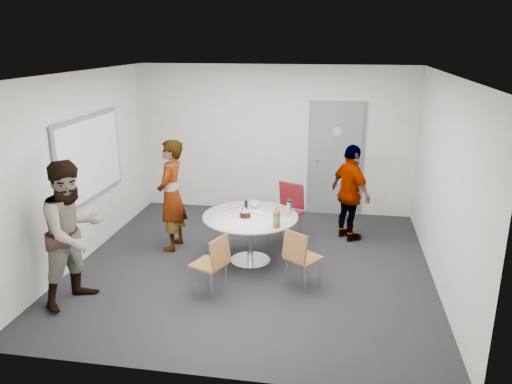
% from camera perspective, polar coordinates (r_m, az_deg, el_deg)
% --- Properties ---
extents(floor, '(5.00, 5.00, 0.00)m').
position_cam_1_polar(floor, '(7.26, -0.40, -8.40)').
color(floor, black).
rests_on(floor, ground).
extents(ceiling, '(5.00, 5.00, 0.00)m').
position_cam_1_polar(ceiling, '(6.57, -0.45, 13.37)').
color(ceiling, silver).
rests_on(ceiling, wall_back).
extents(wall_back, '(5.00, 0.00, 5.00)m').
position_cam_1_polar(wall_back, '(9.20, 2.31, 5.98)').
color(wall_back, beige).
rests_on(wall_back, floor).
extents(wall_left, '(0.00, 5.00, 5.00)m').
position_cam_1_polar(wall_left, '(7.62, -19.29, 2.65)').
color(wall_left, beige).
rests_on(wall_left, floor).
extents(wall_right, '(0.00, 5.00, 5.00)m').
position_cam_1_polar(wall_right, '(6.83, 20.71, 0.87)').
color(wall_right, beige).
rests_on(wall_right, floor).
extents(wall_front, '(5.00, 0.00, 5.00)m').
position_cam_1_polar(wall_front, '(4.49, -6.04, -6.42)').
color(wall_front, beige).
rests_on(wall_front, floor).
extents(door, '(1.02, 0.17, 2.12)m').
position_cam_1_polar(door, '(9.18, 9.11, 3.68)').
color(door, slate).
rests_on(door, wall_back).
extents(whiteboard, '(0.04, 1.90, 1.25)m').
position_cam_1_polar(whiteboard, '(7.75, -18.41, 3.73)').
color(whiteboard, slate).
rests_on(whiteboard, wall_left).
extents(table, '(1.37, 1.37, 1.01)m').
position_cam_1_polar(table, '(7.15, -0.48, -3.46)').
color(table, silver).
rests_on(table, floor).
extents(chair_near_left, '(0.52, 0.50, 0.80)m').
position_cam_1_polar(chair_near_left, '(6.30, -4.86, -7.79)').
color(chair_near_left, brown).
rests_on(chair_near_left, floor).
extents(chair_near_right, '(0.55, 0.56, 0.81)m').
position_cam_1_polar(chair_near_right, '(6.46, 5.05, -7.09)').
color(chair_near_right, brown).
rests_on(chair_near_right, floor).
extents(chair_far, '(0.60, 0.63, 0.95)m').
position_cam_1_polar(chair_far, '(7.95, 3.64, -1.63)').
color(chair_far, maroon).
rests_on(chair_far, floor).
extents(person_main, '(0.42, 0.63, 1.71)m').
position_cam_1_polar(person_main, '(7.66, -9.65, -0.39)').
color(person_main, '#A5C6EA').
rests_on(person_main, floor).
extents(person_left, '(0.97, 1.07, 1.80)m').
position_cam_1_polar(person_left, '(6.39, -20.16, -4.43)').
color(person_left, white).
rests_on(person_left, floor).
extents(person_right, '(0.85, 0.97, 1.56)m').
position_cam_1_polar(person_right, '(8.06, 10.75, -0.12)').
color(person_right, black).
rests_on(person_right, floor).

